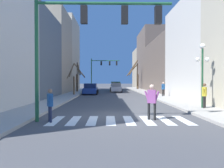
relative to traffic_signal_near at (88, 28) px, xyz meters
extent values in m
plane|color=#4C4C4F|center=(1.55, 1.59, -4.48)|extent=(240.00, 240.00, 0.00)
cube|color=#ADA89E|center=(-3.89, 1.59, -4.40)|extent=(2.42, 90.00, 0.15)
cube|color=#ADA89E|center=(6.98, 1.59, -4.40)|extent=(2.42, 90.00, 0.15)
cube|color=#515B66|center=(-8.10, 13.55, 0.13)|extent=(6.00, 9.23, 9.22)
cube|color=tan|center=(-8.10, 22.36, 1.57)|extent=(6.00, 8.39, 12.10)
cube|color=#BCB299|center=(-8.10, 31.37, 2.22)|extent=(6.00, 9.64, 13.40)
cube|color=beige|center=(11.20, 11.76, 0.54)|extent=(6.00, 10.53, 10.03)
cube|color=#66564C|center=(11.20, 24.53, -0.27)|extent=(6.00, 15.01, 8.42)
cube|color=#66564C|center=(11.20, 38.30, 1.99)|extent=(6.00, 12.52, 12.94)
cube|color=tan|center=(11.20, 49.55, 0.67)|extent=(6.00, 9.99, 10.31)
cube|color=white|center=(-1.60, 0.24, -4.48)|extent=(0.45, 2.60, 0.01)
cube|color=white|center=(-0.70, 0.24, -4.48)|extent=(0.45, 2.60, 0.01)
cube|color=white|center=(0.20, 0.24, -4.48)|extent=(0.45, 2.60, 0.01)
cube|color=white|center=(1.10, 0.24, -4.48)|extent=(0.45, 2.60, 0.01)
cube|color=white|center=(2.00, 0.24, -4.48)|extent=(0.45, 2.60, 0.01)
cube|color=white|center=(2.90, 0.24, -4.48)|extent=(0.45, 2.60, 0.01)
cube|color=white|center=(3.80, 0.24, -4.48)|extent=(0.45, 2.60, 0.01)
cube|color=white|center=(4.70, 0.24, -4.48)|extent=(0.45, 2.60, 0.01)
cylinder|color=#236038|center=(-2.42, 0.00, -1.46)|extent=(0.18, 0.18, 6.04)
cylinder|color=#236038|center=(0.80, 0.00, 1.16)|extent=(6.44, 0.14, 0.14)
cube|color=black|center=(-0.17, 0.00, 0.61)|extent=(0.32, 0.28, 0.84)
cube|color=black|center=(1.76, 0.00, 0.61)|extent=(0.32, 0.28, 0.84)
cube|color=black|center=(3.37, 0.00, 0.61)|extent=(0.32, 0.28, 0.84)
cylinder|color=#236038|center=(-2.42, 34.15, -1.28)|extent=(0.18, 0.18, 6.41)
cylinder|color=#236038|center=(0.44, 34.15, 1.53)|extent=(5.72, 0.14, 0.14)
cube|color=black|center=(-0.42, 34.15, 0.98)|extent=(0.32, 0.28, 0.84)
cube|color=black|center=(1.30, 34.15, 0.98)|extent=(0.32, 0.28, 0.84)
cube|color=black|center=(2.73, 34.15, 0.98)|extent=(0.32, 0.28, 0.84)
cylinder|color=#1E4C2D|center=(7.24, 3.94, -2.37)|extent=(0.12, 0.12, 3.92)
sphere|color=white|center=(7.24, 3.94, -0.23)|extent=(0.36, 0.36, 0.36)
sphere|color=white|center=(6.92, 3.94, -1.12)|extent=(0.31, 0.31, 0.31)
sphere|color=white|center=(7.56, 3.94, -1.12)|extent=(0.31, 0.31, 0.31)
cube|color=silver|center=(2.31, 26.60, -3.92)|extent=(1.71, 4.25, 0.77)
cube|color=slate|center=(2.31, 26.60, -3.23)|extent=(1.57, 2.21, 0.63)
cylinder|color=black|center=(1.43, 27.92, -4.16)|extent=(0.22, 0.64, 0.64)
cylinder|color=black|center=(3.18, 27.92, -4.16)|extent=(0.22, 0.64, 0.64)
cylinder|color=black|center=(1.43, 25.28, -4.16)|extent=(0.22, 0.64, 0.64)
cylinder|color=black|center=(3.18, 25.28, -4.16)|extent=(0.22, 0.64, 0.64)
cube|color=#236B38|center=(2.43, 32.11, -3.88)|extent=(1.86, 4.76, 0.85)
cube|color=#133A1E|center=(2.43, 32.11, -3.10)|extent=(1.71, 2.47, 0.70)
cylinder|color=black|center=(1.48, 33.58, -4.16)|extent=(0.22, 0.64, 0.64)
cylinder|color=black|center=(3.38, 33.58, -4.16)|extent=(0.22, 0.64, 0.64)
cylinder|color=black|center=(1.48, 30.63, -4.16)|extent=(0.22, 0.64, 0.64)
cylinder|color=black|center=(3.38, 30.63, -4.16)|extent=(0.22, 0.64, 0.64)
cube|color=navy|center=(-1.51, 20.61, -3.93)|extent=(1.83, 4.77, 0.75)
cube|color=#0E1C46|center=(-1.51, 20.61, -3.25)|extent=(1.68, 2.48, 0.61)
cylinder|color=black|center=(-2.44, 22.09, -4.16)|extent=(0.22, 0.64, 0.64)
cylinder|color=black|center=(-0.57, 22.09, -4.16)|extent=(0.22, 0.64, 0.64)
cylinder|color=black|center=(-2.44, 19.13, -4.16)|extent=(0.22, 0.64, 0.64)
cylinder|color=black|center=(-0.57, 19.13, -4.16)|extent=(0.22, 0.64, 0.64)
cylinder|color=black|center=(7.26, 14.58, -3.94)|extent=(0.12, 0.12, 0.78)
cylinder|color=black|center=(7.47, 14.77, -3.94)|extent=(0.12, 0.12, 0.78)
cube|color=#235693|center=(7.37, 14.67, -3.25)|extent=(0.42, 0.42, 0.61)
sphere|color=beige|center=(7.37, 14.67, -2.80)|extent=(0.22, 0.22, 0.22)
cylinder|color=#235693|center=(7.21, 14.52, -3.29)|extent=(0.25, 0.24, 0.59)
cylinder|color=#235693|center=(7.53, 14.82, -3.29)|extent=(0.25, 0.24, 0.59)
cylinder|color=#282D47|center=(-1.83, -0.02, -4.11)|extent=(0.11, 0.11, 0.75)
cylinder|color=#282D47|center=(-1.70, -0.26, -4.11)|extent=(0.11, 0.11, 0.75)
cube|color=#235693|center=(-1.76, -0.14, -3.44)|extent=(0.35, 0.42, 0.59)
sphere|color=#8C664C|center=(-1.76, -0.14, -3.01)|extent=(0.21, 0.21, 0.21)
cylinder|color=#235693|center=(-1.86, 0.05, -3.48)|extent=(0.19, 0.27, 0.57)
cylinder|color=#235693|center=(-1.67, -0.32, -3.48)|extent=(0.19, 0.27, 0.57)
cylinder|color=black|center=(7.44, 3.95, -3.94)|extent=(0.12, 0.12, 0.78)
cylinder|color=black|center=(7.26, 3.73, -3.94)|extent=(0.12, 0.12, 0.78)
cube|color=gold|center=(7.35, 3.84, -3.25)|extent=(0.40, 0.43, 0.61)
sphere|color=brown|center=(7.35, 3.84, -2.80)|extent=(0.22, 0.22, 0.22)
cylinder|color=gold|center=(7.49, 4.01, -3.29)|extent=(0.23, 0.26, 0.59)
cylinder|color=gold|center=(7.21, 3.67, -3.29)|extent=(0.23, 0.26, 0.59)
cylinder|color=black|center=(3.29, 0.30, -4.06)|extent=(0.12, 0.12, 0.84)
cylinder|color=black|center=(3.01, 0.42, -4.06)|extent=(0.12, 0.12, 0.84)
cube|color=#9E4C93|center=(3.15, 0.36, -3.31)|extent=(0.47, 0.38, 0.66)
sphere|color=beige|center=(3.15, 0.36, -2.83)|extent=(0.24, 0.24, 0.24)
cylinder|color=#9E4C93|center=(3.37, 0.26, -3.36)|extent=(0.30, 0.20, 0.64)
cylinder|color=#9E4C93|center=(2.94, 0.45, -3.36)|extent=(0.30, 0.20, 0.64)
cylinder|color=brown|center=(-3.42, 17.69, -3.16)|extent=(0.27, 0.27, 2.34)
cylinder|color=brown|center=(-3.96, 18.09, -1.40)|extent=(1.15, 0.94, 1.82)
cylinder|color=brown|center=(-3.65, 17.28, -1.21)|extent=(0.59, 0.96, 1.79)
cylinder|color=brown|center=(-2.73, 17.91, -1.22)|extent=(1.49, 0.61, 1.95)
cylinder|color=brown|center=(7.20, 35.42, -2.79)|extent=(0.41, 0.41, 3.09)
cylinder|color=brown|center=(7.23, 36.12, -0.22)|extent=(0.24, 1.55, 2.72)
cylinder|color=brown|center=(6.19, 35.69, 0.23)|extent=(2.19, 0.76, 3.23)
cylinder|color=brown|center=(6.25, 34.86, 0.09)|extent=(2.03, 1.36, 3.23)
cylinder|color=brown|center=(6.08, 35.62, -0.31)|extent=(2.39, 0.63, 2.61)
cylinder|color=#473828|center=(-4.12, 25.46, -2.91)|extent=(0.33, 0.33, 2.84)
cylinder|color=#473828|center=(-3.86, 25.84, -0.60)|extent=(0.65, 0.92, 2.12)
cylinder|color=#473828|center=(-3.98, 24.62, -0.66)|extent=(0.39, 1.78, 2.30)
cylinder|color=#473828|center=(-3.98, 25.75, -0.77)|extent=(0.43, 0.74, 1.82)
camera|label=1|loc=(0.97, -10.45, -2.51)|focal=35.00mm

